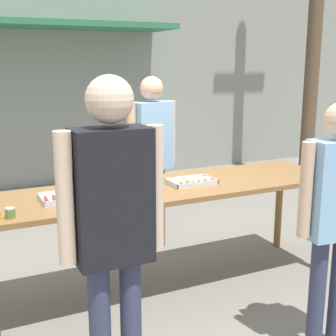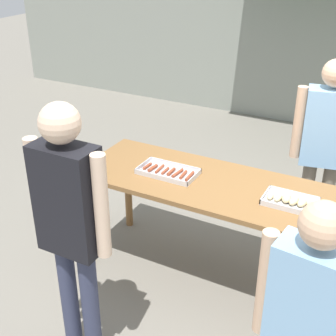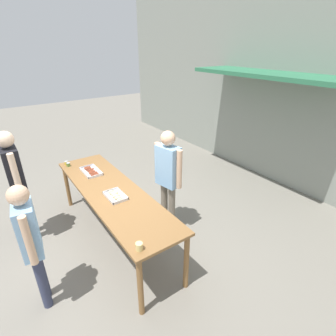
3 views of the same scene
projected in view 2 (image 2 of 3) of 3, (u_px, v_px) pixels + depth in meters
name	position (u px, v px, depth m)	size (l,w,h in m)	color
ground_plane	(254.00, 290.00, 3.89)	(24.00, 24.00, 0.00)	slate
serving_table	(263.00, 205.00, 3.52)	(2.99, 0.80, 0.91)	brown
food_tray_sausages	(168.00, 172.00, 3.78)	(0.48, 0.27, 0.04)	silver
food_tray_buns	(291.00, 201.00, 3.36)	(0.38, 0.24, 0.07)	silver
condiment_jar_mustard	(91.00, 168.00, 3.81)	(0.07, 0.07, 0.07)	gold
condiment_jar_ketchup	(101.00, 170.00, 3.77)	(0.07, 0.07, 0.07)	#567A38
person_server_behind_table	(325.00, 140.00, 4.00)	(0.56, 0.29, 1.77)	#756B5B
person_customer_holding_hotdog	(70.00, 216.00, 2.83)	(0.57, 0.24, 1.85)	#333851
person_customer_with_cup	(306.00, 322.00, 2.22)	(0.52, 0.24, 1.67)	#333851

